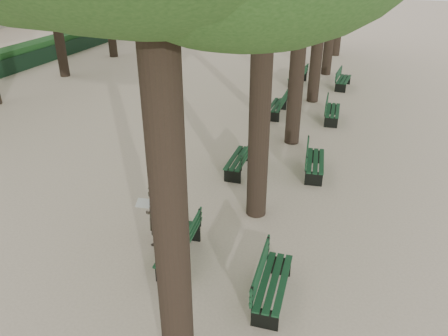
% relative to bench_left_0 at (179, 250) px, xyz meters
% --- Properties ---
extents(ground, '(120.00, 120.00, 0.00)m').
position_rel_bench_left_0_xyz_m(ground, '(-0.37, -0.55, -0.27)').
color(ground, beige).
rests_on(ground, ground).
extents(bench_left_0, '(0.73, 1.84, 0.92)m').
position_rel_bench_left_0_xyz_m(bench_left_0, '(0.00, 0.00, 0.00)').
color(bench_left_0, black).
rests_on(bench_left_0, ground).
extents(bench_left_1, '(0.62, 1.81, 0.92)m').
position_rel_bench_left_0_xyz_m(bench_left_1, '(0.00, 4.64, 0.00)').
color(bench_left_1, black).
rests_on(bench_left_1, ground).
extents(bench_left_2, '(0.60, 1.81, 0.92)m').
position_rel_bench_left_0_xyz_m(bench_left_2, '(0.00, 10.05, 0.00)').
color(bench_left_2, black).
rests_on(bench_left_2, ground).
extents(bench_left_3, '(0.76, 1.85, 0.92)m').
position_rel_bench_left_0_xyz_m(bench_left_3, '(-0.00, 14.89, 0.00)').
color(bench_left_3, black).
rests_on(bench_left_3, ground).
extents(bench_right_0, '(0.66, 1.83, 0.92)m').
position_rel_bench_left_0_xyz_m(bench_right_0, '(2.27, -0.53, 0.00)').
color(bench_right_0, black).
rests_on(bench_right_0, ground).
extents(bench_right_1, '(0.78, 1.85, 0.92)m').
position_rel_bench_left_0_xyz_m(bench_right_1, '(2.27, 5.23, 0.00)').
color(bench_right_1, black).
rests_on(bench_right_1, ground).
extents(bench_right_2, '(0.68, 1.83, 0.92)m').
position_rel_bench_left_0_xyz_m(bench_right_2, '(2.27, 10.13, 0.00)').
color(bench_right_2, black).
rests_on(bench_right_2, ground).
extents(bench_right_3, '(0.68, 1.83, 0.92)m').
position_rel_bench_left_0_xyz_m(bench_right_3, '(2.27, 15.01, 0.00)').
color(bench_right_3, black).
rests_on(bench_right_3, ground).
extents(man_with_map, '(0.67, 0.68, 1.55)m').
position_rel_bench_left_0_xyz_m(man_with_map, '(-0.80, 0.43, 0.50)').
color(man_with_map, black).
rests_on(man_with_map, ground).
extents(pedestrian_e, '(1.45, 1.00, 1.60)m').
position_rel_bench_left_0_xyz_m(pedestrian_e, '(-7.32, 21.90, 0.53)').
color(pedestrian_e, '#262628').
rests_on(pedestrian_e, ground).
extents(pedestrian_a, '(1.01, 0.74, 1.93)m').
position_rel_bench_left_0_xyz_m(pedestrian_a, '(-5.30, 24.69, 0.69)').
color(pedestrian_a, '#262628').
rests_on(pedestrian_a, ground).
extents(pedestrian_b, '(0.69, 1.18, 1.75)m').
position_rel_bench_left_0_xyz_m(pedestrian_b, '(0.56, 24.74, 0.60)').
color(pedestrian_b, '#262628').
rests_on(pedestrian_b, ground).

